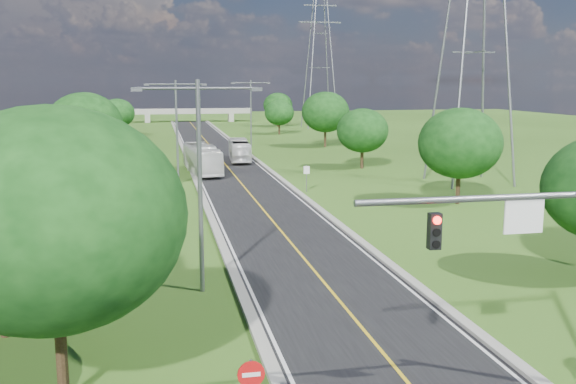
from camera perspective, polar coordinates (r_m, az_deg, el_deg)
The scene contains 24 objects.
ground at distance 78.67m, azimuth -5.72°, elevation 2.58°, with size 260.00×260.00×0.00m, color #2B4C15.
road at distance 84.60m, azimuth -6.14°, elevation 3.10°, with size 8.00×150.00×0.06m, color black.
curb_left at distance 84.30m, azimuth -9.02°, elevation 3.07°, with size 0.50×150.00×0.22m, color gray.
curb_right at distance 85.09m, azimuth -3.29°, elevation 3.24°, with size 0.50×150.00×0.22m, color gray.
signal_mast at distance 20.88m, azimuth 22.59°, elevation -4.86°, with size 8.54×0.33×7.20m.
speed_limit_sign at distance 57.75m, azimuth 1.66°, elevation 1.58°, with size 0.55×0.09×2.40m.
overpass at distance 158.02m, azimuth -8.75°, elevation 7.04°, with size 30.00×3.00×3.20m.
streetlight_near_left at distance 29.97m, azimuth -7.87°, elevation 2.12°, with size 5.90×0.25×10.00m.
streetlight_mid_left at distance 62.80m, azimuth -9.87°, elevation 6.09°, with size 5.90×0.25×10.00m.
streetlight_far_right at distance 96.73m, azimuth -3.32°, elevation 7.50°, with size 5.90×0.25×10.00m.
power_tower_near at distance 65.05m, azimuth 16.25°, elevation 13.09°, with size 9.00×6.40×28.00m.
power_tower_far at distance 136.96m, azimuth 2.83°, elevation 11.58°, with size 9.00×6.40×28.00m.
tree_lb at distance 46.66m, azimuth -21.52°, elevation 2.68°, with size 6.30×6.30×7.33m.
tree_lc at distance 68.16m, azimuth -17.62°, elevation 5.75°, with size 7.56×7.56×8.79m.
tree_ld at distance 92.23m, azimuth -17.32°, elevation 6.34°, with size 6.72×6.72×7.82m.
tree_le at distance 115.97m, azimuth -14.92°, elevation 6.79°, with size 5.88×5.88×6.84m.
tree_lf at distance 20.30m, azimuth -20.17°, elevation -2.27°, with size 7.98×7.98×9.28m.
tree_rb at distance 53.52m, azimuth 15.04°, elevation 4.20°, with size 6.72×6.72×7.82m.
tree_rc at distance 73.52m, azimuth 6.64°, elevation 5.45°, with size 5.88×5.88×6.84m.
tree_rd at distance 97.00m, azimuth 3.35°, elevation 7.11°, with size 7.14×7.14×8.30m.
tree_re at distance 119.90m, azimuth -0.79°, elevation 7.06°, with size 5.46×5.46×6.35m.
tree_rf at distance 140.16m, azimuth -0.91°, elevation 7.72°, with size 6.30×6.30×7.33m.
bus_outbound at distance 79.77m, azimuth -4.33°, elevation 3.72°, with size 2.26×9.65×2.69m, color white.
bus_inbound at distance 69.75m, azimuth -7.63°, elevation 2.94°, with size 2.60×11.11×3.09m, color silver.
Camera 1 is at (-7.87, -17.64, 9.95)m, focal length 40.00 mm.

